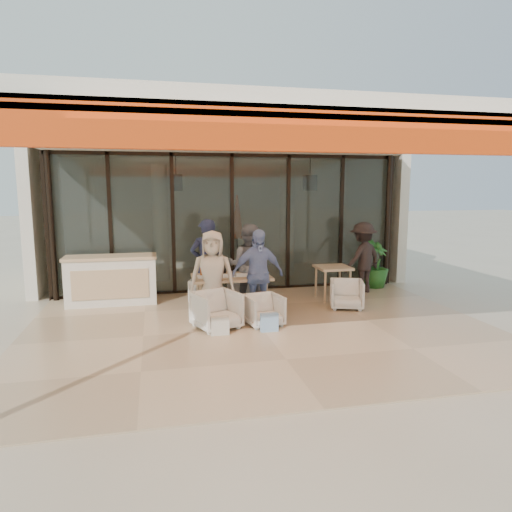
% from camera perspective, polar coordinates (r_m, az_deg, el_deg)
% --- Properties ---
extents(ground, '(70.00, 70.00, 0.00)m').
position_cam_1_polar(ground, '(8.01, 0.72, -9.14)').
color(ground, '#C6B293').
rests_on(ground, ground).
extents(terrace_floor, '(8.00, 6.00, 0.01)m').
position_cam_1_polar(terrace_floor, '(8.01, 0.72, -9.10)').
color(terrace_floor, tan).
rests_on(terrace_floor, ground).
extents(terrace_structure, '(8.00, 6.00, 3.40)m').
position_cam_1_polar(terrace_structure, '(7.42, 1.25, 14.86)').
color(terrace_structure, silver).
rests_on(terrace_structure, ground).
extents(glass_storefront, '(8.08, 0.10, 3.20)m').
position_cam_1_polar(glass_storefront, '(10.61, -3.01, 4.05)').
color(glass_storefront, '#9EADA3').
rests_on(glass_storefront, ground).
extents(interior_block, '(9.05, 3.62, 3.52)m').
position_cam_1_polar(interior_block, '(12.86, -4.74, 7.65)').
color(interior_block, silver).
rests_on(interior_block, ground).
extents(host_counter, '(1.85, 0.65, 1.04)m').
position_cam_1_polar(host_counter, '(9.95, -17.60, -2.87)').
color(host_counter, silver).
rests_on(host_counter, ground).
extents(dining_table, '(1.50, 0.90, 0.93)m').
position_cam_1_polar(dining_table, '(8.86, -3.16, -2.83)').
color(dining_table, tan).
rests_on(dining_table, ground).
extents(chair_far_left, '(0.72, 0.69, 0.59)m').
position_cam_1_polar(chair_far_left, '(9.80, -6.45, -4.11)').
color(chair_far_left, white).
rests_on(chair_far_left, ground).
extents(chair_far_right, '(0.78, 0.74, 0.69)m').
position_cam_1_polar(chair_far_right, '(9.91, -1.61, -3.60)').
color(chair_far_right, white).
rests_on(chair_far_right, ground).
extents(chair_near_left, '(0.90, 0.88, 0.73)m').
position_cam_1_polar(chair_near_left, '(7.95, -4.96, -6.57)').
color(chair_near_left, white).
rests_on(chair_near_left, ground).
extents(chair_near_right, '(0.70, 0.67, 0.62)m').
position_cam_1_polar(chair_near_right, '(8.11, 0.97, -6.62)').
color(chair_near_right, white).
rests_on(chair_near_right, ground).
extents(diner_navy, '(0.70, 0.50, 1.82)m').
position_cam_1_polar(diner_navy, '(9.19, -6.17, -1.02)').
color(diner_navy, '#181C36').
rests_on(diner_navy, ground).
extents(diner_grey, '(1.01, 0.90, 1.71)m').
position_cam_1_polar(diner_grey, '(9.33, -1.04, -1.18)').
color(diner_grey, slate).
rests_on(diner_grey, ground).
extents(diner_cream, '(0.90, 0.68, 1.67)m').
position_cam_1_polar(diner_cream, '(8.33, -5.46, -2.55)').
color(diner_cream, beige).
rests_on(diner_cream, ground).
extents(diner_periwinkle, '(1.01, 0.48, 1.68)m').
position_cam_1_polar(diner_periwinkle, '(8.47, 0.19, -2.29)').
color(diner_periwinkle, '#7485C2').
rests_on(diner_periwinkle, ground).
extents(tote_bag_cream, '(0.30, 0.10, 0.34)m').
position_cam_1_polar(tote_bag_cream, '(7.63, -4.53, -8.75)').
color(tote_bag_cream, silver).
rests_on(tote_bag_cream, ground).
extents(tote_bag_blue, '(0.30, 0.10, 0.34)m').
position_cam_1_polar(tote_bag_blue, '(7.78, 1.67, -8.37)').
color(tote_bag_blue, '#99BFD8').
rests_on(tote_bag_blue, ground).
extents(side_table, '(0.70, 0.70, 0.74)m').
position_cam_1_polar(side_table, '(10.01, 9.59, -1.89)').
color(side_table, tan).
rests_on(side_table, ground).
extents(side_chair, '(0.80, 0.77, 0.66)m').
position_cam_1_polar(side_chair, '(9.40, 11.27, -4.55)').
color(side_chair, white).
rests_on(side_chair, ground).
extents(standing_woman, '(1.23, 1.00, 1.65)m').
position_cam_1_polar(standing_woman, '(10.75, 13.19, -0.25)').
color(standing_woman, black).
rests_on(standing_woman, ground).
extents(potted_palm, '(0.91, 0.91, 1.18)m').
position_cam_1_polar(potted_palm, '(11.44, 14.64, -0.99)').
color(potted_palm, '#1E5919').
rests_on(potted_palm, ground).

